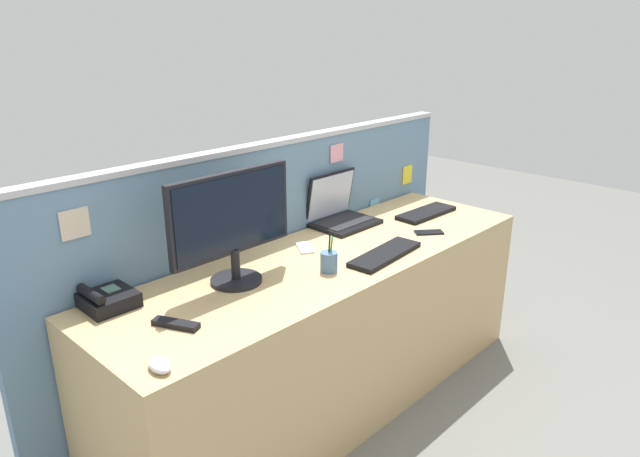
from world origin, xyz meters
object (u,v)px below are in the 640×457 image
(pen_cup, at_px, (329,261))
(cell_phone_white_slab, at_px, (305,248))
(desktop_monitor, at_px, (232,221))
(keyboard_main, at_px, (426,213))
(tv_remote, at_px, (176,324))
(laptop, at_px, (338,211))
(cell_phone_black_slab, at_px, (429,232))
(desk_phone, at_px, (107,299))
(computer_mouse_right_hand, at_px, (160,365))
(keyboard_spare, at_px, (385,254))

(pen_cup, relative_size, cell_phone_white_slab, 1.25)
(desktop_monitor, xyz_separation_m, cell_phone_white_slab, (0.45, 0.05, -0.26))
(desktop_monitor, distance_m, keyboard_main, 1.29)
(desktop_monitor, height_order, tv_remote, desktop_monitor)
(laptop, bearing_deg, desktop_monitor, -167.54)
(cell_phone_black_slab, relative_size, tv_remote, 0.82)
(cell_phone_white_slab, bearing_deg, keyboard_main, 24.92)
(desk_phone, bearing_deg, desktop_monitor, -18.71)
(desk_phone, bearing_deg, keyboard_main, -7.52)
(desktop_monitor, distance_m, computer_mouse_right_hand, 0.69)
(laptop, distance_m, keyboard_spare, 0.50)
(laptop, xyz_separation_m, desk_phone, (-1.29, -0.02, -0.03))
(desktop_monitor, xyz_separation_m, keyboard_spare, (0.63, -0.28, -0.25))
(keyboard_main, xyz_separation_m, tv_remote, (-1.63, -0.08, -0.00))
(keyboard_main, height_order, keyboard_spare, same)
(cell_phone_black_slab, bearing_deg, desktop_monitor, 115.77)
(desk_phone, xyz_separation_m, cell_phone_black_slab, (1.49, -0.40, -0.03))
(keyboard_spare, bearing_deg, desktop_monitor, 151.24)
(desk_phone, distance_m, computer_mouse_right_hand, 0.50)
(laptop, relative_size, computer_mouse_right_hand, 3.28)
(laptop, relative_size, cell_phone_white_slab, 2.34)
(cell_phone_white_slab, bearing_deg, laptop, 52.58)
(laptop, xyz_separation_m, cell_phone_black_slab, (0.20, -0.43, -0.06))
(desk_phone, xyz_separation_m, cell_phone_white_slab, (0.91, -0.11, -0.03))
(desk_phone, bearing_deg, tv_remote, -73.13)
(tv_remote, bearing_deg, laptop, -9.76)
(desktop_monitor, relative_size, laptop, 1.72)
(cell_phone_black_slab, height_order, cell_phone_white_slab, same)
(cell_phone_white_slab, bearing_deg, tv_remote, -133.00)
(computer_mouse_right_hand, bearing_deg, desk_phone, 87.49)
(desktop_monitor, height_order, computer_mouse_right_hand, desktop_monitor)
(desktop_monitor, relative_size, cell_phone_black_slab, 4.04)
(desk_phone, xyz_separation_m, computer_mouse_right_hand, (-0.09, -0.50, -0.02))
(computer_mouse_right_hand, distance_m, cell_phone_white_slab, 1.08)
(computer_mouse_right_hand, height_order, tv_remote, computer_mouse_right_hand)
(keyboard_spare, relative_size, computer_mouse_right_hand, 4.16)
(laptop, height_order, desk_phone, laptop)
(keyboard_main, xyz_separation_m, pen_cup, (-0.92, -0.14, 0.03))
(desktop_monitor, relative_size, computer_mouse_right_hand, 5.63)
(desk_phone, bearing_deg, cell_phone_white_slab, -6.62)
(pen_cup, bearing_deg, cell_phone_black_slab, -3.42)
(desktop_monitor, bearing_deg, laptop, 12.46)
(keyboard_spare, height_order, cell_phone_black_slab, keyboard_spare)
(keyboard_spare, relative_size, cell_phone_white_slab, 2.96)
(pen_cup, distance_m, cell_phone_white_slab, 0.28)
(keyboard_main, bearing_deg, keyboard_spare, -159.96)
(desk_phone, distance_m, cell_phone_white_slab, 0.92)
(desktop_monitor, distance_m, cell_phone_black_slab, 1.08)
(desk_phone, distance_m, keyboard_spare, 1.18)
(desk_phone, distance_m, keyboard_main, 1.74)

